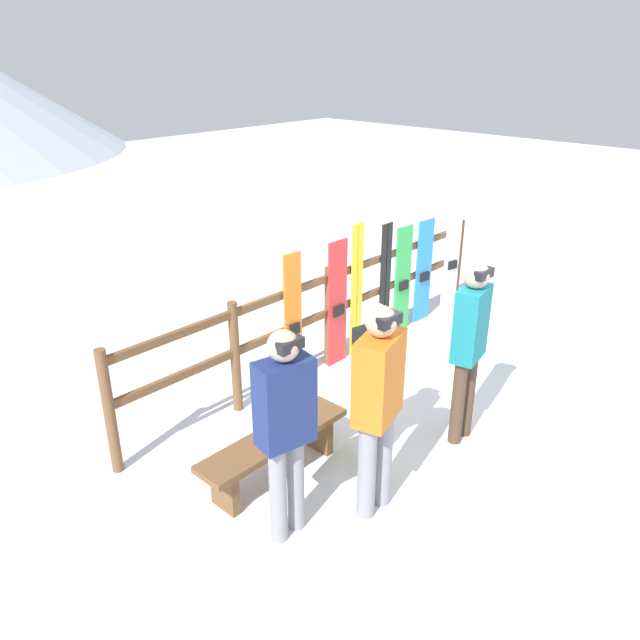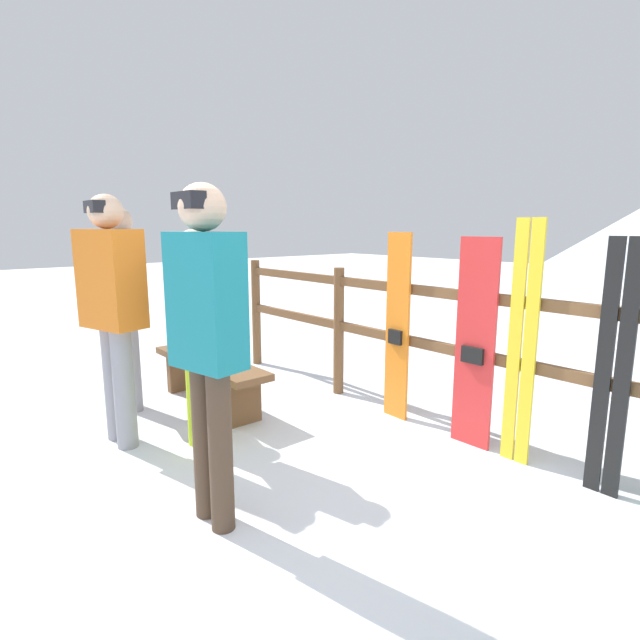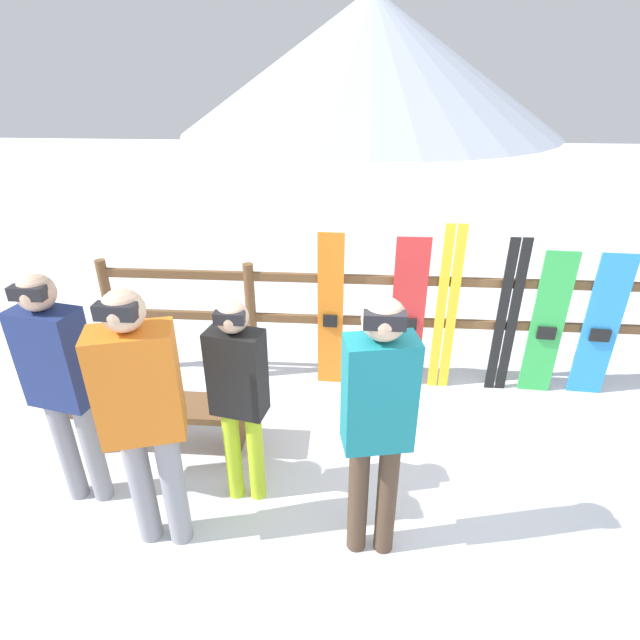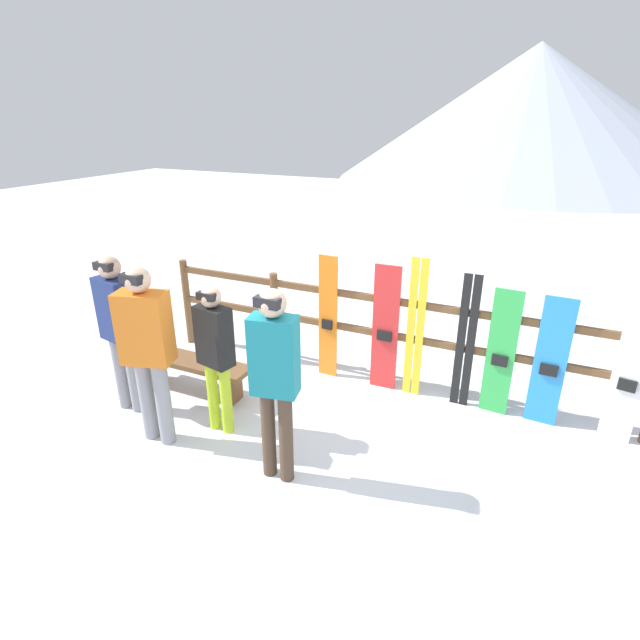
{
  "view_description": "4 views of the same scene",
  "coord_description": "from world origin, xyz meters",
  "views": [
    {
      "loc": [
        -4.97,
        -2.89,
        3.55
      ],
      "look_at": [
        -0.72,
        1.07,
        0.97
      ],
      "focal_mm": 35.0,
      "sensor_mm": 36.0,
      "label": 1
    },
    {
      "loc": [
        2.01,
        -1.58,
        1.6
      ],
      "look_at": [
        -0.87,
        0.9,
        0.89
      ],
      "focal_mm": 28.0,
      "sensor_mm": 36.0,
      "label": 2
    },
    {
      "loc": [
        -0.44,
        -2.69,
        2.85
      ],
      "look_at": [
        -0.7,
        0.93,
        1.01
      ],
      "focal_mm": 28.0,
      "sensor_mm": 36.0,
      "label": 3
    },
    {
      "loc": [
        1.62,
        -3.56,
        3.09
      ],
      "look_at": [
        -0.38,
        0.76,
        1.1
      ],
      "focal_mm": 28.0,
      "sensor_mm": 36.0,
      "label": 4
    }
  ],
  "objects": [
    {
      "name": "ski_pair_black",
      "position": [
        1.0,
        1.55,
        0.78
      ],
      "size": [
        0.2,
        0.02,
        1.55
      ],
      "color": "black",
      "rests_on": "ground"
    },
    {
      "name": "mountain_backdrop",
      "position": [
        0.0,
        23.61,
        3.0
      ],
      "size": [
        18.0,
        18.0,
        6.0
      ],
      "color": "#B2BCD1",
      "rests_on": "ground"
    },
    {
      "name": "person_black",
      "position": [
        -1.17,
        0.01,
        0.94
      ],
      "size": [
        0.39,
        0.27,
        1.58
      ],
      "color": "#B7D826",
      "rests_on": "ground"
    },
    {
      "name": "person_navy",
      "position": [
        -2.33,
        -0.08,
        1.04
      ],
      "size": [
        0.46,
        0.31,
        1.76
      ],
      "color": "gray",
      "rests_on": "ground"
    },
    {
      "name": "person_teal",
      "position": [
        -0.27,
        -0.38,
        1.08
      ],
      "size": [
        0.43,
        0.29,
        1.81
      ],
      "color": "#4C3828",
      "rests_on": "ground"
    },
    {
      "name": "snowboard_orange",
      "position": [
        -0.64,
        1.55,
        0.78
      ],
      "size": [
        0.24,
        0.06,
        1.56
      ],
      "color": "orange",
      "rests_on": "ground"
    },
    {
      "name": "snowboard_red",
      "position": [
        0.09,
        1.55,
        0.76
      ],
      "size": [
        0.31,
        0.06,
        1.53
      ],
      "color": "red",
      "rests_on": "ground"
    },
    {
      "name": "person_orange",
      "position": [
        -1.65,
        -0.4,
        1.06
      ],
      "size": [
        0.52,
        0.38,
        1.82
      ],
      "color": "gray",
      "rests_on": "ground"
    },
    {
      "name": "snowboard_blue",
      "position": [
        1.85,
        1.55,
        0.71
      ],
      "size": [
        0.32,
        0.07,
        1.43
      ],
      "color": "#288CE0",
      "rests_on": "ground"
    },
    {
      "name": "snowboard_white",
      "position": [
        2.56,
        1.55,
        0.7
      ],
      "size": [
        0.29,
        0.1,
        1.41
      ],
      "color": "white",
      "rests_on": "ground"
    },
    {
      "name": "ski_pair_yellow",
      "position": [
        0.44,
        1.55,
        0.83
      ],
      "size": [
        0.2,
        0.02,
        1.66
      ],
      "color": "yellow",
      "rests_on": "ground"
    },
    {
      "name": "bench",
      "position": [
        -1.92,
        0.49,
        0.33
      ],
      "size": [
        1.51,
        0.36,
        0.43
      ],
      "color": "brown",
      "rests_on": "ground"
    },
    {
      "name": "fence",
      "position": [
        0.0,
        1.61,
        0.73
      ],
      "size": [
        5.78,
        0.1,
        1.22
      ],
      "color": "brown",
      "rests_on": "ground"
    },
    {
      "name": "snowboard_green",
      "position": [
        1.37,
        1.55,
        0.71
      ],
      "size": [
        0.3,
        0.07,
        1.44
      ],
      "color": "green",
      "rests_on": "ground"
    },
    {
      "name": "ground_plane",
      "position": [
        0.0,
        0.0,
        0.0
      ],
      "size": [
        40.0,
        40.0,
        0.0
      ],
      "primitive_type": "plane",
      "color": "white"
    }
  ]
}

